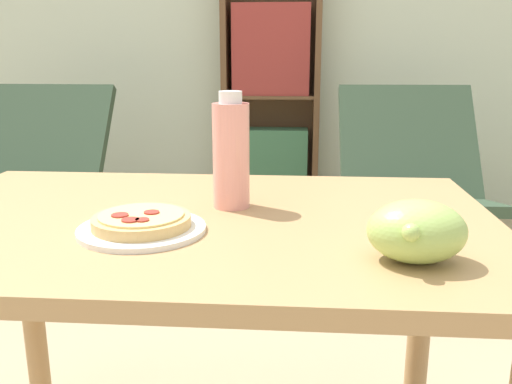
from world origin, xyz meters
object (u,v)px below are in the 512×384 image
at_px(lounge_chair_near, 32,210).
at_px(bookshelf, 271,106).
at_px(grape_bunch, 416,231).
at_px(pizza_on_plate, 142,224).
at_px(lounge_chair_far, 411,213).
at_px(drink_bottle, 231,154).

bearing_deg(lounge_chair_near, bookshelf, 41.03).
relative_size(grape_bunch, lounge_chair_near, 0.17).
bearing_deg(lounge_chair_near, pizza_on_plate, -55.75).
xyz_separation_m(pizza_on_plate, lounge_chair_far, (0.84, 1.65, -0.45)).
distance_m(lounge_chair_near, bookshelf, 1.55).
height_order(drink_bottle, bookshelf, bookshelf).
distance_m(grape_bunch, drink_bottle, 0.44).
xyz_separation_m(lounge_chair_near, bookshelf, (1.14, 0.96, 0.43)).
bearing_deg(pizza_on_plate, drink_bottle, 51.64).
distance_m(lounge_chair_near, lounge_chair_far, 1.87).
distance_m(drink_bottle, lounge_chair_far, 1.71).
xyz_separation_m(grape_bunch, drink_bottle, (-0.32, 0.29, 0.06)).
distance_m(drink_bottle, bookshelf, 2.35).
distance_m(grape_bunch, bookshelf, 2.65).
relative_size(pizza_on_plate, grape_bunch, 1.52).
xyz_separation_m(pizza_on_plate, drink_bottle, (0.14, 0.18, 0.10)).
height_order(grape_bunch, drink_bottle, drink_bottle).
relative_size(lounge_chair_far, bookshelf, 0.57).
bearing_deg(pizza_on_plate, lounge_chair_near, 123.28).
bearing_deg(bookshelf, pizza_on_plate, -92.51).
bearing_deg(grape_bunch, drink_bottle, 138.18).
height_order(grape_bunch, lounge_chair_far, lounge_chair_far).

